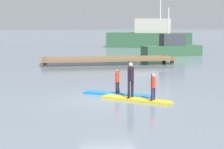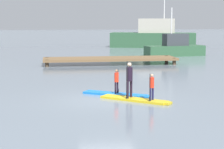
{
  "view_description": "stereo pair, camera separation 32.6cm",
  "coord_description": "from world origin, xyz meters",
  "px_view_note": "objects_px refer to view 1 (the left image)",
  "views": [
    {
      "loc": [
        -2.84,
        -17.31,
        3.51
      ],
      "look_at": [
        0.76,
        3.6,
        0.62
      ],
      "focal_mm": 65.5,
      "sensor_mm": 36.0,
      "label": 1
    },
    {
      "loc": [
        -2.52,
        -17.37,
        3.51
      ],
      "look_at": [
        0.76,
        3.6,
        0.62
      ],
      "focal_mm": 65.5,
      "sensor_mm": 36.0,
      "label": 2
    }
  ],
  "objects_px": {
    "paddler_adult": "(131,78)",
    "fishing_boat_green_midground": "(172,48)",
    "paddleboard_far": "(137,100)",
    "paddler_child_front": "(153,85)",
    "fishing_boat_white_large": "(150,37)",
    "paddler_child_solo": "(117,80)",
    "paddleboard_near": "(117,94)"
  },
  "relations": [
    {
      "from": "paddler_child_front",
      "to": "fishing_boat_white_large",
      "type": "distance_m",
      "value": 34.31
    },
    {
      "from": "paddleboard_near",
      "to": "paddleboard_far",
      "type": "distance_m",
      "value": 1.5
    },
    {
      "from": "paddler_adult",
      "to": "fishing_boat_green_midground",
      "type": "relative_size",
      "value": 0.27
    },
    {
      "from": "paddler_child_front",
      "to": "fishing_boat_white_large",
      "type": "height_order",
      "value": "fishing_boat_white_large"
    },
    {
      "from": "paddler_adult",
      "to": "paddler_child_front",
      "type": "bearing_deg",
      "value": -40.5
    },
    {
      "from": "paddler_adult",
      "to": "fishing_boat_green_midground",
      "type": "bearing_deg",
      "value": 67.35
    },
    {
      "from": "paddler_child_front",
      "to": "paddleboard_near",
      "type": "bearing_deg",
      "value": 122.21
    },
    {
      "from": "paddler_child_solo",
      "to": "fishing_boat_green_midground",
      "type": "relative_size",
      "value": 0.19
    },
    {
      "from": "paddleboard_near",
      "to": "paddler_child_solo",
      "type": "relative_size",
      "value": 2.7
    },
    {
      "from": "paddler_child_solo",
      "to": "paddler_adult",
      "type": "height_order",
      "value": "paddler_adult"
    },
    {
      "from": "paddleboard_far",
      "to": "paddler_child_front",
      "type": "height_order",
      "value": "paddler_child_front"
    },
    {
      "from": "paddler_child_solo",
      "to": "paddleboard_far",
      "type": "xyz_separation_m",
      "value": [
        0.6,
        -1.38,
        -0.67
      ]
    },
    {
      "from": "paddler_adult",
      "to": "fishing_boat_green_midground",
      "type": "xyz_separation_m",
      "value": [
        8.53,
        20.46,
        -0.23
      ]
    },
    {
      "from": "paddler_child_solo",
      "to": "paddler_child_front",
      "type": "distance_m",
      "value": 2.23
    },
    {
      "from": "paddleboard_far",
      "to": "fishing_boat_green_midground",
      "type": "distance_m",
      "value": 22.26
    },
    {
      "from": "paddleboard_near",
      "to": "paddler_child_front",
      "type": "xyz_separation_m",
      "value": [
        1.18,
        -1.88,
        0.68
      ]
    },
    {
      "from": "paddleboard_near",
      "to": "fishing_boat_white_large",
      "type": "height_order",
      "value": "fishing_boat_white_large"
    },
    {
      "from": "paddleboard_far",
      "to": "fishing_boat_green_midground",
      "type": "relative_size",
      "value": 0.47
    },
    {
      "from": "paddleboard_far",
      "to": "fishing_boat_white_large",
      "type": "relative_size",
      "value": 0.26
    },
    {
      "from": "paddler_adult",
      "to": "fishing_boat_green_midground",
      "type": "distance_m",
      "value": 22.17
    },
    {
      "from": "paddleboard_far",
      "to": "paddler_adult",
      "type": "relative_size",
      "value": 1.72
    },
    {
      "from": "fishing_boat_green_midground",
      "to": "paddler_adult",
      "type": "bearing_deg",
      "value": -112.65
    },
    {
      "from": "fishing_boat_white_large",
      "to": "paddleboard_near",
      "type": "bearing_deg",
      "value": -107.66
    },
    {
      "from": "paddleboard_far",
      "to": "paddler_adult",
      "type": "xyz_separation_m",
      "value": [
        -0.24,
        0.19,
        0.94
      ]
    },
    {
      "from": "paddler_child_solo",
      "to": "paddleboard_far",
      "type": "distance_m",
      "value": 1.65
    },
    {
      "from": "fishing_boat_white_large",
      "to": "fishing_boat_green_midground",
      "type": "bearing_deg",
      "value": -95.04
    },
    {
      "from": "paddleboard_far",
      "to": "fishing_boat_green_midground",
      "type": "bearing_deg",
      "value": 68.11
    },
    {
      "from": "paddleboard_far",
      "to": "paddler_child_front",
      "type": "xyz_separation_m",
      "value": [
        0.58,
        -0.51,
        0.68
      ]
    },
    {
      "from": "paddleboard_far",
      "to": "paddleboard_near",
      "type": "bearing_deg",
      "value": 113.75
    },
    {
      "from": "paddleboard_near",
      "to": "paddler_child_solo",
      "type": "distance_m",
      "value": 0.67
    },
    {
      "from": "paddleboard_near",
      "to": "fishing_boat_green_midground",
      "type": "distance_m",
      "value": 21.24
    },
    {
      "from": "fishing_boat_green_midground",
      "to": "fishing_boat_white_large",
      "type": "bearing_deg",
      "value": 84.96
    }
  ]
}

